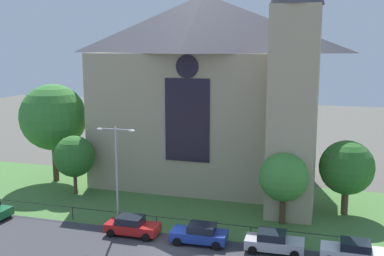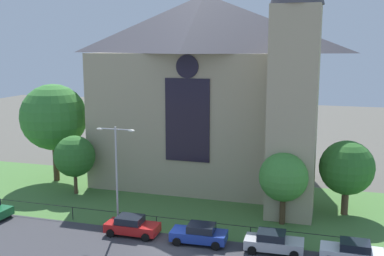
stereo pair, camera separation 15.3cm
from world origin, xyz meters
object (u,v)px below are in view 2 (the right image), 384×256
at_px(tree_right_far, 347,168).
at_px(parked_car_silver, 273,242).
at_px(tree_left_near, 74,156).
at_px(tree_right_near, 283,177).
at_px(parked_car_red, 132,226).
at_px(streetlamp_near, 116,164).
at_px(church_building, 210,89).
at_px(parked_car_blue, 199,234).
at_px(parked_car_white, 352,252).
at_px(tree_left_far, 54,117).

height_order(tree_right_far, parked_car_silver, tree_right_far).
relative_size(tree_left_near, tree_right_near, 0.97).
relative_size(tree_right_far, parked_car_red, 1.57).
bearing_deg(tree_right_far, streetlamp_near, -155.47).
height_order(church_building, tree_left_near, church_building).
height_order(parked_car_blue, parked_car_white, same).
bearing_deg(tree_right_far, parked_car_red, -149.07).
bearing_deg(tree_left_far, parked_car_silver, -24.31).
bearing_deg(tree_right_far, church_building, 157.57).
xyz_separation_m(parked_car_blue, parked_car_white, (10.92, 0.05, 0.00)).
distance_m(tree_left_far, streetlamp_near, 16.06).
bearing_deg(streetlamp_near, parked_car_white, -4.34).
relative_size(tree_right_far, streetlamp_near, 0.80).
xyz_separation_m(tree_left_near, parked_car_blue, (15.27, -8.03, -3.10)).
height_order(streetlamp_near, parked_car_silver, streetlamp_near).
bearing_deg(parked_car_blue, parked_car_white, 177.62).
relative_size(streetlamp_near, parked_car_blue, 1.95).
bearing_deg(church_building, parked_car_blue, -77.94).
bearing_deg(tree_right_far, parked_car_blue, -137.63).
distance_m(tree_right_near, parked_car_white, 8.51).
xyz_separation_m(tree_right_near, streetlamp_near, (-12.99, -4.34, 1.26)).
bearing_deg(streetlamp_near, tree_right_far, 24.53).
bearing_deg(streetlamp_near, parked_car_blue, -10.96).
bearing_deg(parked_car_silver, tree_left_far, 153.74).
relative_size(church_building, tree_right_far, 3.93).
distance_m(church_building, parked_car_blue, 18.41).
xyz_separation_m(parked_car_silver, parked_car_white, (5.40, -0.09, 0.00)).
xyz_separation_m(tree_left_far, streetlamp_near, (12.34, -10.12, -1.79)).
xyz_separation_m(parked_car_red, parked_car_silver, (11.06, 0.13, 0.00)).
bearing_deg(parked_car_silver, tree_right_far, 60.04).
bearing_deg(tree_right_near, tree_left_near, 173.83).
bearing_deg(tree_right_near, parked_car_white, -46.90).
xyz_separation_m(tree_left_near, parked_car_silver, (20.80, -7.90, -3.10)).
relative_size(tree_right_far, parked_car_silver, 1.55).
bearing_deg(parked_car_red, streetlamp_near, 142.48).
height_order(church_building, streetlamp_near, church_building).
xyz_separation_m(church_building, parked_car_silver, (8.82, -15.27, -9.53)).
bearing_deg(streetlamp_near, tree_left_near, 139.94).
height_order(tree_right_near, parked_car_white, tree_right_near).
bearing_deg(church_building, tree_left_near, -148.40).
height_order(tree_right_far, tree_right_near, tree_right_far).
height_order(parked_car_red, parked_car_white, same).
xyz_separation_m(tree_right_far, tree_right_near, (-5.05, -3.89, -0.19)).
xyz_separation_m(tree_left_near, parked_car_white, (26.19, -7.99, -3.10)).
bearing_deg(tree_left_near, streetlamp_near, -40.06).
bearing_deg(parked_car_white, parked_car_red, 0.72).
bearing_deg(parked_car_silver, tree_left_near, 157.26).
xyz_separation_m(streetlamp_near, parked_car_red, (1.90, -1.44, -4.54)).
height_order(tree_right_far, parked_car_red, tree_right_far).
relative_size(tree_left_near, tree_right_far, 0.89).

